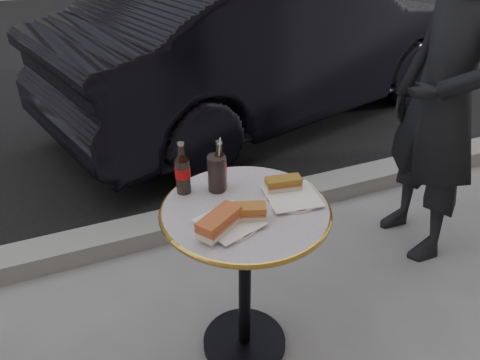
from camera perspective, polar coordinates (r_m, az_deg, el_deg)
name	(u,v)px	position (r m, az deg, el deg)	size (l,w,h in m)	color
ground	(244,344)	(2.19, 0.54, -19.34)	(80.00, 80.00, 0.00)	gray
asphalt_road	(91,50)	(6.52, -17.68, 14.89)	(40.00, 8.00, 0.00)	black
curb	(184,222)	(2.78, -6.82, -5.16)	(40.00, 0.20, 0.12)	gray
bistro_table	(245,282)	(1.92, 0.59, -12.39)	(0.62, 0.62, 0.73)	#BAB2C4
plate_left	(230,224)	(1.60, -1.26, -5.32)	(0.20, 0.20, 0.01)	white
plate_right	(292,198)	(1.74, 6.35, -2.17)	(0.20, 0.20, 0.01)	white
sandwich_left_a	(219,223)	(1.54, -2.57, -5.26)	(0.17, 0.08, 0.06)	#B8572E
sandwich_left_b	(245,212)	(1.60, 0.67, -3.96)	(0.14, 0.07, 0.05)	#B3692D
sandwich_right	(283,184)	(1.76, 5.30, -0.49)	(0.13, 0.06, 0.05)	olive
cola_bottle_left	(182,168)	(1.73, -7.04, 1.48)	(0.06, 0.06, 0.21)	black
cola_bottle_right	(219,165)	(1.75, -2.52, 1.86)	(0.06, 0.06, 0.20)	black
cola_glass	(217,173)	(1.75, -2.86, 0.84)	(0.07, 0.07, 0.15)	black
parked_car	(276,42)	(4.12, 4.42, 16.48)	(3.91, 1.36, 1.28)	black
pedestrian	(443,105)	(2.49, 23.49, 8.40)	(0.60, 0.39, 1.65)	black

